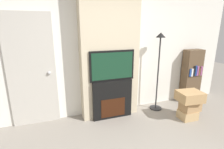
{
  "coord_description": "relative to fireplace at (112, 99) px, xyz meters",
  "views": [
    {
      "loc": [
        -1.09,
        -1.4,
        1.84
      ],
      "look_at": [
        0.0,
        1.7,
        0.92
      ],
      "focal_mm": 28.0,
      "sensor_mm": 36.0,
      "label": 1
    }
  ],
  "objects": [
    {
      "name": "fireplace",
      "position": [
        0.0,
        0.0,
        0.0
      ],
      "size": [
        0.81,
        0.15,
        0.8
      ],
      "color": "black",
      "rests_on": "ground_plane"
    },
    {
      "name": "chimney_breast",
      "position": [
        0.0,
        0.15,
        0.95
      ],
      "size": [
        1.16,
        0.3,
        2.7
      ],
      "color": "beige",
      "rests_on": "ground_plane"
    },
    {
      "name": "entry_door",
      "position": [
        -1.45,
        0.28,
        0.64
      ],
      "size": [
        0.84,
        0.09,
        2.08
      ],
      "color": "#BCB7AD",
      "rests_on": "ground_plane"
    },
    {
      "name": "bookshelf",
      "position": [
        2.13,
        0.16,
        0.25
      ],
      "size": [
        0.45,
        0.26,
        1.29
      ],
      "color": "brown",
      "rests_on": "ground_plane"
    },
    {
      "name": "television",
      "position": [
        0.0,
        -0.0,
        0.7
      ],
      "size": [
        0.89,
        0.07,
        0.59
      ],
      "color": "black",
      "rests_on": "fireplace"
    },
    {
      "name": "floor_lamp",
      "position": [
        1.07,
        0.03,
        0.69
      ],
      "size": [
        0.27,
        0.27,
        1.7
      ],
      "color": "#262628",
      "rests_on": "ground_plane"
    },
    {
      "name": "wall_back",
      "position": [
        0.0,
        0.33,
        0.95
      ],
      "size": [
        6.0,
        0.06,
        2.7
      ],
      "color": "silver",
      "rests_on": "ground_plane"
    },
    {
      "name": "box_stack",
      "position": [
        1.44,
        -0.58,
        -0.06
      ],
      "size": [
        0.5,
        0.42,
        0.59
      ],
      "color": "tan",
      "rests_on": "ground_plane"
    }
  ]
}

